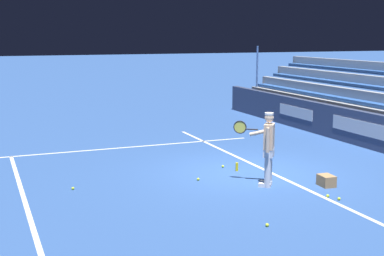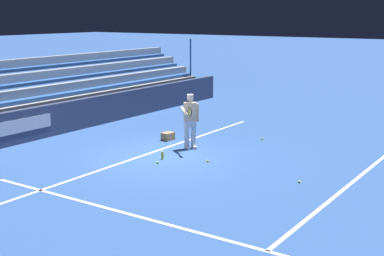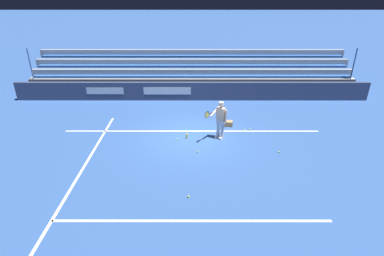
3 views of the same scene
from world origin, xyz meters
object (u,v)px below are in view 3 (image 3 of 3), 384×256
tennis_ball_on_baseline (197,151)px  water_bottle (187,136)px  tennis_ball_near_player (176,139)px  ball_box_cardboard (228,124)px  tennis_ball_midcourt (245,130)px  tennis_ball_by_box (250,129)px  tennis_ball_toward_net (188,196)px  tennis_player (220,120)px  tennis_ball_far_right (279,152)px

tennis_ball_on_baseline → water_bottle: (0.46, -1.27, 0.08)m
tennis_ball_on_baseline → tennis_ball_near_player: size_ratio=1.00×
tennis_ball_on_baseline → tennis_ball_near_player: bearing=-49.6°
ball_box_cardboard → tennis_ball_midcourt: (-0.73, 0.49, -0.10)m
tennis_ball_by_box → tennis_ball_midcourt: size_ratio=1.00×
ball_box_cardboard → tennis_ball_toward_net: 5.81m
tennis_player → tennis_ball_toward_net: tennis_player is taller
tennis_ball_on_baseline → tennis_ball_toward_net: bearing=83.4°
tennis_ball_on_baseline → tennis_ball_toward_net: 2.95m
tennis_player → water_bottle: 1.67m
tennis_ball_toward_net → tennis_ball_midcourt: same height
tennis_ball_by_box → tennis_ball_toward_net: same height
tennis_ball_toward_net → water_bottle: size_ratio=0.30×
ball_box_cardboard → tennis_ball_near_player: ball_box_cardboard is taller
ball_box_cardboard → water_bottle: ball_box_cardboard is taller
tennis_ball_near_player → tennis_ball_by_box: (-3.47, -1.08, 0.00)m
tennis_ball_near_player → tennis_ball_toward_net: same height
water_bottle → tennis_player: bearing=-178.8°
tennis_ball_near_player → tennis_ball_toward_net: size_ratio=1.00×
ball_box_cardboard → water_bottle: size_ratio=1.82×
tennis_ball_midcourt → water_bottle: water_bottle is taller
ball_box_cardboard → tennis_ball_far_right: ball_box_cardboard is taller
tennis_player → ball_box_cardboard: 1.57m
tennis_player → tennis_ball_toward_net: size_ratio=25.98×
ball_box_cardboard → tennis_ball_far_right: size_ratio=6.06×
tennis_player → tennis_ball_near_player: bearing=6.2°
tennis_player → tennis_ball_near_player: 2.13m
ball_box_cardboard → water_bottle: bearing=32.8°
ball_box_cardboard → tennis_player: bearing=67.1°
tennis_ball_near_player → water_bottle: water_bottle is taller
tennis_ball_on_baseline → tennis_ball_midcourt: same height
tennis_ball_by_box → tennis_ball_midcourt: 0.28m
tennis_player → ball_box_cardboard: tennis_player is taller
ball_box_cardboard → tennis_ball_by_box: ball_box_cardboard is taller
tennis_ball_far_right → ball_box_cardboard: bearing=-55.2°
tennis_ball_near_player → water_bottle: 0.50m
tennis_ball_near_player → tennis_ball_far_right: same height
tennis_ball_by_box → tennis_ball_far_right: bearing=110.2°
tennis_ball_on_baseline → tennis_ball_toward_net: size_ratio=1.00×
tennis_ball_far_right → tennis_ball_toward_net: bearing=38.0°
ball_box_cardboard → tennis_ball_toward_net: (1.89, 5.49, -0.10)m
tennis_player → ball_box_cardboard: (-0.53, -1.26, -0.76)m
tennis_ball_by_box → water_bottle: bearing=16.7°
tennis_player → tennis_ball_by_box: (-1.53, -0.87, -0.86)m
tennis_player → tennis_ball_by_box: tennis_player is taller
tennis_ball_toward_net → tennis_ball_far_right: same height
tennis_ball_near_player → water_bottle: bearing=-158.9°
tennis_player → tennis_ball_near_player: tennis_player is taller
ball_box_cardboard → tennis_ball_near_player: bearing=30.8°
tennis_player → tennis_ball_midcourt: 1.72m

